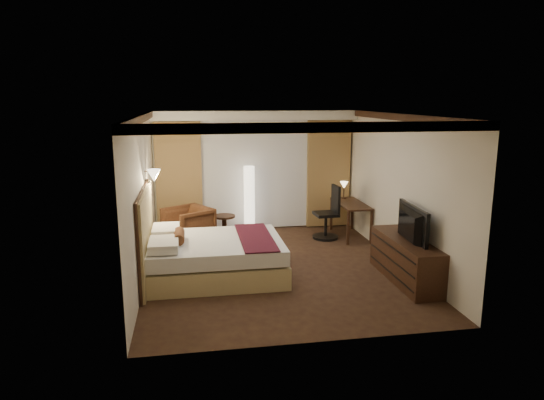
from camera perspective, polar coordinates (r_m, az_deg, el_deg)
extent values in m
cube|color=#321B13|center=(8.74, 0.45, -7.93)|extent=(4.50, 5.50, 0.01)
cube|color=white|center=(8.23, 0.48, 10.04)|extent=(4.50, 5.50, 0.01)
cube|color=beige|center=(11.06, -2.05, 3.50)|extent=(4.50, 0.02, 2.70)
cube|color=beige|center=(8.29, -15.03, 0.25)|extent=(0.02, 5.50, 2.70)
cube|color=beige|center=(9.05, 14.63, 1.22)|extent=(0.02, 5.50, 2.70)
cube|color=white|center=(10.70, -1.92, 9.94)|extent=(4.50, 0.50, 0.20)
cube|color=silver|center=(11.00, -1.99, 2.92)|extent=(2.48, 0.04, 2.45)
cube|color=#A2784A|center=(10.85, -10.90, 2.58)|extent=(1.00, 0.14, 2.45)
cube|color=#A2784A|center=(11.29, 6.64, 3.08)|extent=(1.00, 0.14, 2.45)
imported|color=#462615|center=(10.11, -9.85, -2.80)|extent=(1.10, 1.12, 0.86)
imported|color=black|center=(8.13, 15.50, -2.20)|extent=(0.75, 1.21, 0.15)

